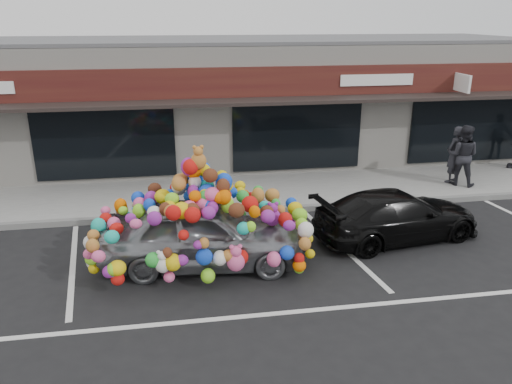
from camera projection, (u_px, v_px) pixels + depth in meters
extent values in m
plane|color=black|center=(222.00, 259.00, 11.01)|extent=(90.00, 90.00, 0.00)
cube|color=silver|center=(198.00, 101.00, 18.21)|extent=(24.00, 6.00, 4.20)
cube|color=#59595B|center=(196.00, 40.00, 17.49)|extent=(24.00, 6.00, 0.12)
cube|color=#3D1011|center=(202.00, 83.00, 15.00)|extent=(24.00, 0.18, 0.90)
cube|color=black|center=(204.00, 102.00, 14.68)|extent=(24.00, 1.20, 0.10)
cube|color=white|center=(462.00, 83.00, 15.84)|extent=(0.08, 0.95, 0.55)
cube|color=white|center=(377.00, 80.00, 15.72)|extent=(2.40, 0.04, 0.35)
cube|color=black|center=(105.00, 142.00, 15.16)|extent=(4.20, 0.12, 2.30)
cube|color=black|center=(297.00, 134.00, 16.07)|extent=(4.20, 0.12, 2.30)
cube|color=black|center=(468.00, 128.00, 16.98)|extent=(4.20, 0.12, 2.30)
cube|color=gray|center=(209.00, 195.00, 14.71)|extent=(26.00, 3.00, 0.15)
cube|color=slate|center=(213.00, 214.00, 13.31)|extent=(26.00, 0.18, 0.16)
cube|color=silver|center=(73.00, 265.00, 10.71)|extent=(0.73, 4.37, 0.01)
cube|color=silver|center=(341.00, 246.00, 11.62)|extent=(0.73, 4.37, 0.01)
cube|color=silver|center=(343.00, 307.00, 9.18)|extent=(14.00, 0.12, 0.01)
imported|color=gray|center=(202.00, 233.00, 10.55)|extent=(2.11, 4.41, 1.45)
ellipsoid|color=red|center=(200.00, 176.00, 10.12)|extent=(1.45, 1.90, 1.09)
sphere|color=yellow|center=(273.00, 217.00, 10.52)|extent=(0.34, 0.34, 0.34)
sphere|color=blue|center=(236.00, 259.00, 9.82)|extent=(0.36, 0.36, 0.36)
sphere|color=green|center=(165.00, 224.00, 11.33)|extent=(0.30, 0.30, 0.30)
sphere|color=#FF6CCD|center=(199.00, 152.00, 9.95)|extent=(0.32, 0.32, 0.32)
sphere|color=#F89800|center=(140.00, 221.00, 10.33)|extent=(0.30, 0.30, 0.30)
imported|color=black|center=(397.00, 215.00, 11.85)|extent=(2.32, 4.28, 1.18)
imported|color=black|center=(454.00, 155.00, 15.31)|extent=(0.77, 0.69, 1.77)
imported|color=black|center=(463.00, 155.00, 15.07)|extent=(1.14, 1.10, 1.85)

